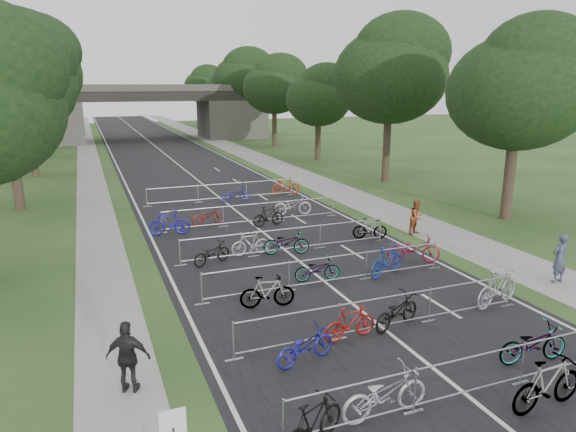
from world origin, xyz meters
The scene contains 49 objects.
road centered at (0.00, 50.00, 0.01)m, with size 11.00×140.00×0.01m, color black.
sidewalk_right centered at (8.00, 50.00, 0.01)m, with size 3.00×140.00×0.01m, color gray.
sidewalk_left centered at (-7.50, 50.00, 0.01)m, with size 2.00×140.00×0.01m, color gray.
lane_markings centered at (0.00, 50.00, 0.00)m, with size 0.12×140.00×0.00m, color silver.
overpass_bridge centered at (0.00, 65.00, 3.53)m, with size 31.00×8.00×7.05m.
tree_right_0 centered at (13.11, 15.93, 6.92)m, with size 7.17×7.17×10.93m.
tree_left_1 centered at (-11.39, 27.93, 7.30)m, with size 7.56×7.56×11.53m.
tree_right_1 centered at (13.11, 27.93, 7.90)m, with size 8.18×8.18×12.47m.
tree_left_2 centered at (-11.39, 39.93, 8.12)m, with size 8.40×8.40×12.81m.
tree_right_2 centered at (13.11, 39.93, 5.95)m, with size 6.16×6.16×9.39m.
tree_left_3 centered at (-11.39, 51.93, 6.49)m, with size 6.72×6.72×10.25m.
tree_right_3 centered at (13.11, 51.93, 6.92)m, with size 7.17×7.17×10.93m.
tree_left_4 centered at (-11.39, 63.93, 7.30)m, with size 7.56×7.56×11.53m.
tree_right_4 centered at (13.11, 63.93, 7.90)m, with size 8.18×8.18×12.47m.
tree_left_5 centered at (-11.39, 75.93, 8.12)m, with size 8.40×8.40×12.81m.
tree_right_5 centered at (13.11, 75.93, 5.95)m, with size 6.16×6.16×9.39m.
tree_left_6 centered at (-11.39, 87.93, 6.49)m, with size 6.72×6.72×10.25m.
tree_right_6 centered at (13.11, 87.93, 6.92)m, with size 7.17×7.17×10.93m.
barrier_row_1 centered at (0.00, 3.60, 0.55)m, with size 9.70×0.08×1.10m.
barrier_row_2 centered at (0.00, 7.20, 0.55)m, with size 9.70×0.08×1.10m.
barrier_row_3 centered at (0.00, 11.00, 0.55)m, with size 9.70×0.08×1.10m.
barrier_row_4 centered at (0.00, 15.00, 0.55)m, with size 9.70×0.08×1.10m.
barrier_row_5 centered at (0.00, 20.00, 0.55)m, with size 9.70×0.08×1.10m.
barrier_row_6 centered at (0.00, 26.00, 0.55)m, with size 9.70×0.08×1.10m.
bike_4 centered at (-4.05, 3.40, 0.53)m, with size 0.50×1.78×1.07m, color black.
bike_5 centered at (-2.22, 3.73, 0.55)m, with size 0.74×2.11×1.11m, color #B0AFB7.
bike_6 centered at (1.26, 2.63, 0.62)m, with size 0.58×2.06×1.24m, color #9C9FA3.
bike_7 centered at (2.56, 4.26, 0.52)m, with size 0.68×1.96×1.03m, color #9C9FA3.
bike_8 centered at (-2.92, 6.42, 0.47)m, with size 0.63×1.79×0.94m, color #1D1B96.
bike_9 centered at (-1.23, 7.10, 0.50)m, with size 0.47×1.66×1.00m, color maroon.
bike_10 centered at (0.41, 7.26, 0.50)m, with size 0.66×1.90×1.00m, color black.
bike_11 centered at (4.30, 7.36, 0.63)m, with size 0.59×2.10×1.26m, color #96979D.
bike_12 centered at (-2.70, 9.97, 0.54)m, with size 0.51×1.79×1.07m, color #9C9FA3.
bike_13 centered at (-0.22, 11.50, 0.45)m, with size 0.59×1.70×0.89m, color #9C9FA3.
bike_14 centered at (2.44, 11.03, 0.60)m, with size 0.56×1.99×1.20m, color navy.
bike_15 centered at (4.30, 11.96, 0.55)m, with size 0.73×2.09×1.10m, color maroon.
bike_16 centered at (-3.39, 14.72, 0.46)m, with size 0.60×1.73×0.91m, color black.
bike_17 centered at (-1.60, 15.23, 0.51)m, with size 0.48×1.70×1.02m, color #A7A6AE.
bike_18 centered at (-0.15, 14.78, 0.51)m, with size 0.68×1.94×1.02m, color #9C9FA3.
bike_19 centered at (4.30, 15.43, 0.49)m, with size 0.46×1.62×0.97m, color #9C9FA3.
bike_20 centered at (-4.30, 19.51, 0.59)m, with size 0.55×1.96×1.18m, color #1D1A93.
bike_21 centered at (-2.17, 20.68, 0.46)m, with size 0.61×1.75×0.92m, color maroon.
bike_22 centered at (0.62, 19.24, 0.52)m, with size 0.49×1.72×1.04m, color black.
bike_23 centered at (2.66, 20.96, 0.55)m, with size 0.73×2.10×1.10m, color #B4B4BC.
bike_26 centered at (0.62, 25.24, 0.46)m, with size 0.62×1.77×0.93m, color navy.
bike_27 centered at (4.30, 26.21, 0.56)m, with size 0.53×1.87×1.12m, color #9B3616.
pedestrian_a centered at (7.86, 8.14, 0.92)m, with size 0.67×0.44×1.85m, color #393D56.
pedestrian_b centered at (6.80, 15.32, 0.84)m, with size 0.81×0.63×1.68m, color #994621.
pedestrian_c centered at (-7.24, 6.74, 0.88)m, with size 1.04×0.43×1.77m, color black.
Camera 1 is at (-7.74, -4.55, 7.01)m, focal length 32.00 mm.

